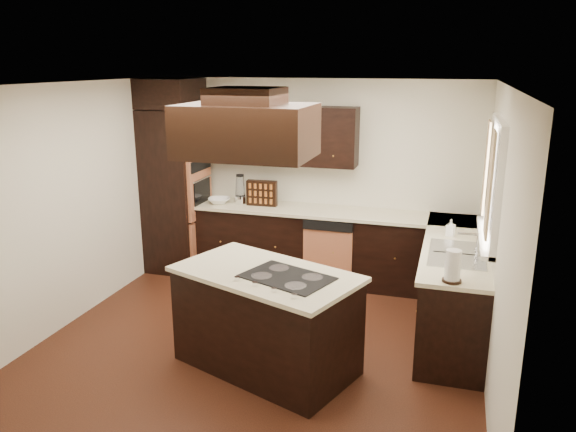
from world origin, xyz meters
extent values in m
cube|color=#542816|center=(0.00, 0.00, -0.01)|extent=(4.20, 4.20, 0.02)
cube|color=white|center=(0.00, 0.00, 2.51)|extent=(4.20, 4.20, 0.02)
cube|color=silver|center=(0.00, 2.11, 1.25)|extent=(4.20, 0.02, 2.50)
cube|color=silver|center=(0.00, -2.11, 1.25)|extent=(4.20, 0.02, 2.50)
cube|color=silver|center=(-2.11, 0.00, 1.25)|extent=(0.02, 4.20, 2.50)
cube|color=silver|center=(2.11, 0.00, 1.25)|extent=(0.02, 4.20, 2.50)
cube|color=black|center=(-1.78, 1.71, 1.06)|extent=(0.65, 0.75, 2.12)
cube|color=#CE774D|center=(-1.43, 1.71, 1.12)|extent=(0.05, 0.62, 0.78)
cube|color=black|center=(0.03, 1.80, 0.44)|extent=(2.93, 0.60, 0.88)
cube|color=black|center=(1.80, 0.90, 0.44)|extent=(0.60, 2.40, 0.88)
cube|color=beige|center=(0.03, 1.79, 0.90)|extent=(2.93, 0.63, 0.04)
cube|color=beige|center=(1.79, 0.90, 0.90)|extent=(0.63, 2.40, 0.04)
cube|color=black|center=(-0.43, 1.93, 1.81)|extent=(2.00, 0.34, 0.72)
cube|color=#CE774D|center=(0.33, 1.50, 0.40)|extent=(0.60, 0.05, 0.72)
cube|color=white|center=(2.07, 0.55, 1.65)|extent=(0.06, 1.32, 1.12)
cube|color=white|center=(2.10, 0.55, 1.65)|extent=(0.00, 1.20, 1.00)
cube|color=beige|center=(2.01, 0.13, 1.70)|extent=(0.02, 0.34, 0.90)
cube|color=beige|center=(2.01, 0.97, 1.70)|extent=(0.02, 0.34, 0.90)
cube|color=silver|center=(1.80, 0.55, 0.92)|extent=(0.52, 0.84, 0.01)
cube|color=black|center=(0.20, -0.42, 0.44)|extent=(1.74, 1.33, 0.88)
cube|color=beige|center=(0.20, -0.42, 0.90)|extent=(1.82, 1.41, 0.04)
cube|color=black|center=(0.42, -0.50, 0.93)|extent=(0.86, 0.71, 0.01)
cube|color=black|center=(0.10, -0.55, 2.16)|extent=(1.05, 0.72, 0.42)
cube|color=black|center=(0.10, -0.55, 2.44)|extent=(0.55, 0.50, 0.13)
cylinder|color=silver|center=(-0.90, 1.81, 0.97)|extent=(0.15, 0.15, 0.10)
cone|color=silver|center=(-0.90, 1.81, 1.15)|extent=(0.13, 0.13, 0.26)
cube|color=black|center=(-0.60, 1.79, 1.08)|extent=(0.39, 0.12, 0.32)
imported|color=white|center=(-1.18, 1.75, 0.95)|extent=(0.35, 0.35, 0.07)
imported|color=white|center=(1.73, 1.14, 1.01)|extent=(0.10, 0.10, 0.18)
cylinder|color=white|center=(1.76, -0.20, 1.06)|extent=(0.14, 0.14, 0.28)
camera|label=1|loc=(1.71, -4.77, 2.69)|focal=35.00mm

